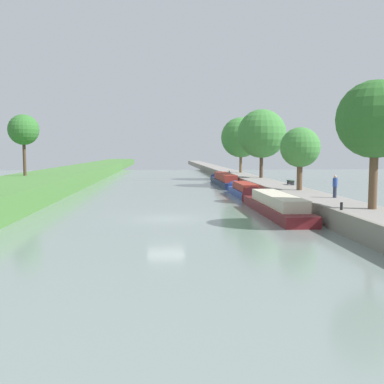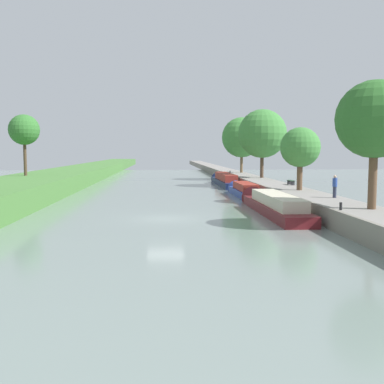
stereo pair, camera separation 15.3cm
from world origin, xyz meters
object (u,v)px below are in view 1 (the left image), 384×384
park_bench (291,181)px  mooring_bollard_far (229,172)px  person_walking (335,186)px  mooring_bollard_near (341,206)px  narrowboat_maroon (272,204)px  narrowboat_blue (243,190)px  narrowboat_navy (224,180)px

park_bench → mooring_bollard_far: bearing=96.7°
person_walking → mooring_bollard_near: 7.11m
narrowboat_maroon → narrowboat_blue: size_ratio=1.44×
person_walking → mooring_bollard_far: (-2.28, 35.52, -0.65)m
mooring_bollard_far → narrowboat_navy: bearing=-104.4°
narrowboat_blue → mooring_bollard_far: bearing=85.0°
narrowboat_maroon → person_walking: bearing=-14.0°
narrowboat_blue → mooring_bollard_far: size_ratio=22.62×
narrowboat_navy → mooring_bollard_far: size_ratio=35.71×
mooring_bollard_near → park_bench: size_ratio=0.30×
narrowboat_navy → park_bench: (4.61, -15.55, 0.86)m
mooring_bollard_near → mooring_bollard_far: bearing=90.0°
narrowboat_blue → narrowboat_navy: 14.05m
park_bench → person_walking: bearing=-91.9°
narrowboat_navy → mooring_bollard_near: narrowboat_navy is taller
narrowboat_navy → mooring_bollard_near: size_ratio=35.71×
mooring_bollard_near → narrowboat_navy: bearing=93.1°
narrowboat_maroon → mooring_bollard_far: 34.51m
person_walking → narrowboat_navy: bearing=98.5°
narrowboat_navy → park_bench: size_ratio=10.71×
narrowboat_blue → narrowboat_navy: (-0.01, 14.05, 0.13)m
narrowboat_maroon → narrowboat_blue: 12.97m
mooring_bollard_near → mooring_bollard_far: same height
mooring_bollard_near → narrowboat_maroon: bearing=104.9°
narrowboat_blue → narrowboat_navy: bearing=90.0°
person_walking → mooring_bollard_far: size_ratio=3.69×
mooring_bollard_near → person_walking: bearing=71.2°
mooring_bollard_near → park_bench: 19.45m
narrowboat_blue → mooring_bollard_near: 20.86m
person_walking → mooring_bollard_far: person_walking is taller
person_walking → park_bench: 12.57m
narrowboat_maroon → mooring_bollard_far: (2.08, 34.44, 0.81)m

